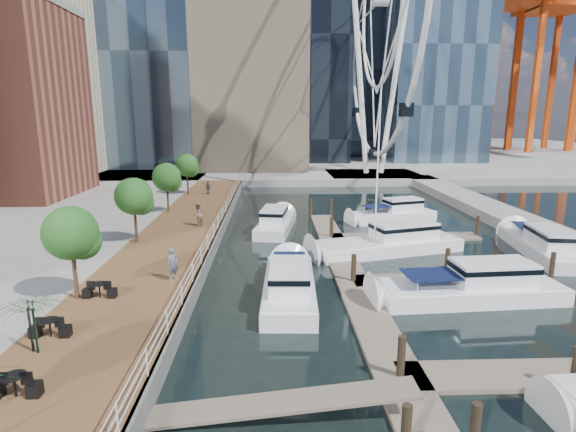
% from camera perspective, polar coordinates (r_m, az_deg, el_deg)
% --- Properties ---
extents(ground, '(520.00, 520.00, 0.00)m').
position_cam_1_polar(ground, '(19.71, 3.54, -17.09)').
color(ground, black).
rests_on(ground, ground).
extents(boardwalk, '(6.00, 60.00, 1.00)m').
position_cam_1_polar(boardwalk, '(34.12, -14.22, -3.53)').
color(boardwalk, brown).
rests_on(boardwalk, ground).
extents(seawall, '(0.25, 60.00, 1.00)m').
position_cam_1_polar(seawall, '(33.61, -9.20, -3.54)').
color(seawall, '#595954').
rests_on(seawall, ground).
extents(land_far, '(200.00, 114.00, 1.00)m').
position_cam_1_polar(land_far, '(119.40, -1.19, 8.17)').
color(land_far, gray).
rests_on(land_far, ground).
extents(breakwater, '(4.00, 60.00, 1.00)m').
position_cam_1_polar(breakwater, '(43.94, 27.73, -1.02)').
color(breakwater, gray).
rests_on(breakwater, ground).
extents(pier, '(14.00, 12.00, 1.00)m').
position_cam_1_polar(pier, '(71.41, 10.79, 4.95)').
color(pier, gray).
rests_on(pier, ground).
extents(railing, '(0.10, 60.00, 1.05)m').
position_cam_1_polar(railing, '(33.36, -9.43, -1.85)').
color(railing, white).
rests_on(railing, boardwalk).
extents(floating_docks, '(16.00, 34.00, 2.60)m').
position_cam_1_polar(floating_docks, '(30.17, 16.99, -5.84)').
color(floating_docks, '#6D6051').
rests_on(floating_docks, ground).
extents(ferris_wheel, '(5.80, 45.60, 47.80)m').
position_cam_1_polar(ferris_wheel, '(72.63, 11.69, 25.23)').
color(ferris_wheel, white).
rests_on(ferris_wheel, ground).
extents(port_cranes, '(40.00, 52.00, 38.00)m').
position_cam_1_polar(port_cranes, '(132.76, 30.72, 15.35)').
color(port_cranes, '#D84C14').
rests_on(port_cranes, ground).
extents(street_trees, '(2.60, 42.60, 4.60)m').
position_cam_1_polar(street_trees, '(32.95, -19.01, 2.37)').
color(street_trees, '#3F2B1C').
rests_on(street_trees, ground).
extents(cafe_tables, '(2.50, 13.70, 0.74)m').
position_cam_1_polar(cafe_tables, '(19.26, -29.50, -14.96)').
color(cafe_tables, black).
rests_on(cafe_tables, ground).
extents(yacht_foreground, '(11.02, 3.60, 2.15)m').
position_cam_1_polar(yacht_foreground, '(26.63, 22.04, -9.85)').
color(yacht_foreground, white).
rests_on(yacht_foreground, ground).
extents(pedestrian_near, '(0.75, 0.78, 1.80)m').
position_cam_1_polar(pedestrian_near, '(25.25, -14.41, -5.93)').
color(pedestrian_near, '#525C6D').
rests_on(pedestrian_near, boardwalk).
extents(pedestrian_mid, '(1.06, 1.15, 1.90)m').
position_cam_1_polar(pedestrian_mid, '(37.10, -11.41, 0.22)').
color(pedestrian_mid, gray).
rests_on(pedestrian_mid, boardwalk).
extents(pedestrian_far, '(0.94, 0.62, 1.48)m').
position_cam_1_polar(pedestrian_far, '(52.13, -10.11, 3.58)').
color(pedestrian_far, '#31363D').
rests_on(pedestrian_far, boardwalk).
extents(moored_yachts, '(23.18, 32.05, 11.50)m').
position_cam_1_polar(moored_yachts, '(33.26, 13.17, -4.79)').
color(moored_yachts, white).
rests_on(moored_yachts, ground).
extents(cafe_seating, '(3.88, 7.81, 2.21)m').
position_cam_1_polar(cafe_seating, '(18.22, -31.27, -14.22)').
color(cafe_seating, '#103D12').
rests_on(cafe_seating, ground).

